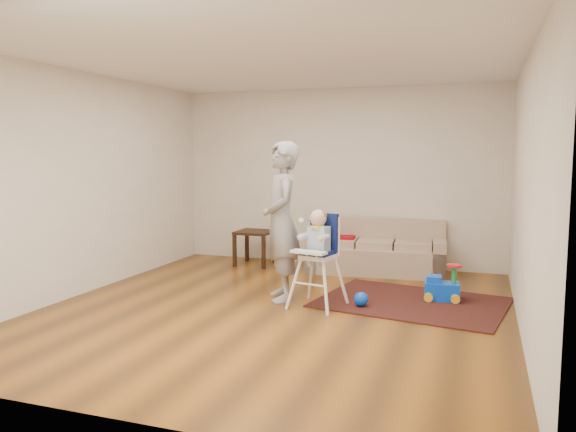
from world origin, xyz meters
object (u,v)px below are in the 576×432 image
(toy_ball, at_px, (361,299))
(ride_on_toy, at_px, (442,282))
(high_chair, at_px, (318,260))
(adult, at_px, (282,222))
(sofa, at_px, (376,247))
(side_table, at_px, (255,248))

(toy_ball, bearing_deg, ride_on_toy, 34.91)
(toy_ball, height_order, high_chair, high_chair)
(ride_on_toy, height_order, adult, adult)
(ride_on_toy, bearing_deg, toy_ball, -149.62)
(sofa, distance_m, toy_ball, 1.94)
(sofa, height_order, high_chair, high_chair)
(adult, bearing_deg, high_chair, 43.36)
(toy_ball, distance_m, adult, 1.27)
(side_table, height_order, high_chair, high_chair)
(sofa, xyz_separation_m, side_table, (-1.86, -0.07, -0.11))
(ride_on_toy, distance_m, adult, 2.00)
(adult, bearing_deg, side_table, -176.67)
(sofa, distance_m, ride_on_toy, 1.68)
(ride_on_toy, bearing_deg, side_table, 151.89)
(side_table, bearing_deg, high_chair, -51.23)
(toy_ball, bearing_deg, high_chair, -165.48)
(side_table, bearing_deg, adult, -58.86)
(sofa, distance_m, adult, 2.09)
(side_table, xyz_separation_m, toy_ball, (2.04, -1.84, -0.17))
(toy_ball, relative_size, high_chair, 0.14)
(side_table, relative_size, ride_on_toy, 1.24)
(high_chair, bearing_deg, ride_on_toy, 40.08)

